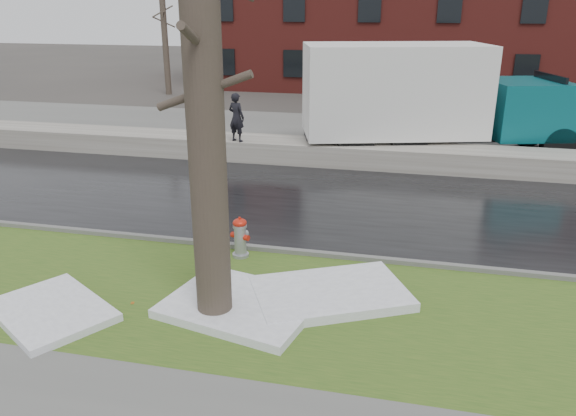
% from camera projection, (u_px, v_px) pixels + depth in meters
% --- Properties ---
extents(ground, '(120.00, 120.00, 0.00)m').
position_uv_depth(ground, '(263.00, 273.00, 11.63)').
color(ground, '#47423D').
rests_on(ground, ground).
extents(verge, '(60.00, 4.50, 0.04)m').
position_uv_depth(verge, '(246.00, 301.00, 10.48)').
color(verge, '#30511B').
rests_on(verge, ground).
extents(road, '(60.00, 7.00, 0.03)m').
position_uv_depth(road, '(306.00, 202.00, 15.74)').
color(road, black).
rests_on(road, ground).
extents(parking_lot, '(60.00, 9.00, 0.03)m').
position_uv_depth(parking_lot, '(345.00, 136.00, 23.52)').
color(parking_lot, slate).
rests_on(parking_lot, ground).
extents(curb, '(60.00, 0.15, 0.14)m').
position_uv_depth(curb, '(275.00, 250.00, 12.52)').
color(curb, slate).
rests_on(curb, ground).
extents(snowbank, '(60.00, 1.60, 0.75)m').
position_uv_depth(snowbank, '(329.00, 153.00, 19.46)').
color(snowbank, '#ABA79D').
rests_on(snowbank, ground).
extents(brick_building, '(26.00, 12.00, 10.00)m').
position_uv_depth(brick_building, '(412.00, 7.00, 36.94)').
color(brick_building, maroon).
rests_on(brick_building, ground).
extents(bg_tree_left, '(1.40, 1.62, 6.50)m').
position_uv_depth(bg_tree_left, '(165.00, 37.00, 33.13)').
color(bg_tree_left, brown).
rests_on(bg_tree_left, ground).
extents(bg_tree_center, '(1.40, 1.62, 6.50)m').
position_uv_depth(bg_tree_center, '(279.00, 35.00, 35.53)').
color(bg_tree_center, brown).
rests_on(bg_tree_center, ground).
extents(fire_hydrant, '(0.46, 0.42, 0.92)m').
position_uv_depth(fire_hydrant, '(240.00, 235.00, 12.15)').
color(fire_hydrant, '#9C9DA3').
rests_on(fire_hydrant, verge).
extents(tree, '(1.59, 1.91, 7.69)m').
position_uv_depth(tree, '(204.00, 96.00, 8.66)').
color(tree, brown).
rests_on(tree, verge).
extents(box_truck, '(11.93, 5.41, 3.96)m').
position_uv_depth(box_truck, '(429.00, 98.00, 19.76)').
color(box_truck, black).
rests_on(box_truck, ground).
extents(worker, '(0.71, 0.58, 1.67)m').
position_uv_depth(worker, '(236.00, 117.00, 19.16)').
color(worker, black).
rests_on(worker, snowbank).
extents(snow_patch_near, '(2.98, 2.54, 0.16)m').
position_uv_depth(snow_patch_near, '(241.00, 305.00, 10.18)').
color(snow_patch_near, white).
rests_on(snow_patch_near, verge).
extents(snow_patch_far, '(2.71, 2.53, 0.14)m').
position_uv_depth(snow_patch_far, '(51.00, 311.00, 9.99)').
color(snow_patch_far, white).
rests_on(snow_patch_far, verge).
extents(snow_patch_side, '(3.31, 2.87, 0.18)m').
position_uv_depth(snow_patch_side, '(330.00, 293.00, 10.55)').
color(snow_patch_side, white).
rests_on(snow_patch_side, verge).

